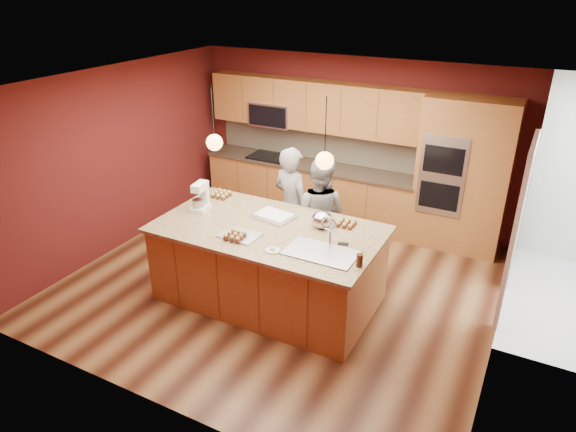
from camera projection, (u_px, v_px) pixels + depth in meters
The scene contains 24 objects.
floor at pixel (282, 283), 7.04m from camera, with size 5.50×5.50×0.00m, color #3E1E10.
ceiling at pixel (281, 83), 5.89m from camera, with size 5.50×5.50×0.00m, color white.
wall_back at pixel (353, 141), 8.47m from camera, with size 5.50×5.50×0.00m, color #501614.
wall_front at pixel (146, 289), 4.46m from camera, with size 5.50×5.50×0.00m, color #501614.
wall_left at pixel (119, 159), 7.62m from camera, with size 5.00×5.00×0.00m, color #501614.
wall_right at pixel (515, 239), 5.31m from camera, with size 5.00×5.00×0.00m, color #501614.
cabinet_run at pixel (309, 160), 8.71m from camera, with size 3.74×0.64×2.30m.
oven_column at pixel (463, 176), 7.54m from camera, with size 1.30×0.62×2.30m.
doorway_trim at pixel (516, 233), 6.09m from camera, with size 0.08×1.11×2.20m, color white, non-canonical shape.
pendant_left at pixel (214, 142), 6.17m from camera, with size 0.20×0.20×0.80m.
pendant_right at pixel (325, 160), 5.56m from camera, with size 0.20×0.20×0.80m.
island at pixel (270, 263), 6.49m from camera, with size 2.78×1.55×1.40m.
person_left at pixel (292, 206), 7.26m from camera, with size 0.63×0.41×1.73m, color black.
person_right at pixel (319, 215), 7.10m from camera, with size 0.79×0.62×1.63m, color slate.
stand_mixer at pixel (200, 199), 6.69m from camera, with size 0.23×0.30×0.38m.
sheet_cake at pixel (274, 216), 6.54m from camera, with size 0.56×0.45×0.05m.
cooling_rack at pixel (240, 235), 6.08m from camera, with size 0.46×0.33×0.02m, color silver.
mixing_bowl at pixel (322, 220), 6.25m from camera, with size 0.26×0.26×0.22m, color #B4B6BB.
plate at pixel (273, 250), 5.75m from camera, with size 0.17×0.17×0.01m, color silver.
tumbler at pixel (359, 260), 5.42m from camera, with size 0.07×0.07×0.14m, color #371A0B.
phone at pixel (343, 244), 5.89m from camera, with size 0.12×0.06×0.01m, color black.
cupcakes_left at pixel (221, 194), 7.14m from camera, with size 0.25×0.25×0.08m, color tan, non-canonical shape.
cupcakes_rack at pixel (235, 235), 5.99m from camera, with size 0.24×0.24×0.07m, color tan, non-canonical shape.
cupcakes_right at pixel (346, 223), 6.32m from camera, with size 0.24×0.24×0.07m, color tan, non-canonical shape.
Camera 1 is at (2.84, -5.26, 3.83)m, focal length 32.00 mm.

